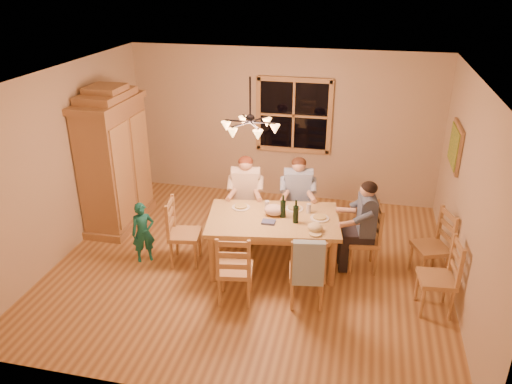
% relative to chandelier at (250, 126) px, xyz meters
% --- Properties ---
extents(floor, '(5.50, 5.50, 0.00)m').
position_rel_chandelier_xyz_m(floor, '(0.00, 0.00, -2.08)').
color(floor, olive).
rests_on(floor, ground).
extents(ceiling, '(5.50, 5.00, 0.02)m').
position_rel_chandelier_xyz_m(ceiling, '(0.00, 0.00, 0.62)').
color(ceiling, white).
rests_on(ceiling, wall_back).
extents(wall_back, '(5.50, 0.02, 2.70)m').
position_rel_chandelier_xyz_m(wall_back, '(0.00, 2.50, -0.73)').
color(wall_back, beige).
rests_on(wall_back, floor).
extents(wall_left, '(0.02, 5.00, 2.70)m').
position_rel_chandelier_xyz_m(wall_left, '(-2.75, 0.00, -0.73)').
color(wall_left, beige).
rests_on(wall_left, floor).
extents(wall_right, '(0.02, 5.00, 2.70)m').
position_rel_chandelier_xyz_m(wall_right, '(2.75, 0.00, -0.73)').
color(wall_right, beige).
rests_on(wall_right, floor).
extents(window, '(1.30, 0.06, 1.30)m').
position_rel_chandelier_xyz_m(window, '(0.20, 2.47, -0.53)').
color(window, black).
rests_on(window, wall_back).
extents(painting, '(0.06, 0.78, 0.64)m').
position_rel_chandelier_xyz_m(painting, '(2.71, 1.20, -0.48)').
color(painting, '#A16B45').
rests_on(painting, wall_right).
extents(chandelier, '(0.77, 0.68, 0.71)m').
position_rel_chandelier_xyz_m(chandelier, '(0.00, 0.00, 0.00)').
color(chandelier, black).
rests_on(chandelier, ceiling).
extents(armoire, '(0.66, 1.40, 2.30)m').
position_rel_chandelier_xyz_m(armoire, '(-2.42, 0.81, -1.02)').
color(armoire, '#A16B45').
rests_on(armoire, floor).
extents(dining_table, '(1.96, 1.37, 0.76)m').
position_rel_chandelier_xyz_m(dining_table, '(0.31, 0.06, -1.42)').
color(dining_table, '#AE8C4D').
rests_on(dining_table, floor).
extents(chair_far_left, '(0.50, 0.48, 0.99)m').
position_rel_chandelier_xyz_m(chair_far_left, '(-0.27, 0.83, -1.77)').
color(chair_far_left, tan).
rests_on(chair_far_left, floor).
extents(chair_far_right, '(0.50, 0.48, 0.99)m').
position_rel_chandelier_xyz_m(chair_far_right, '(0.52, 0.96, -1.77)').
color(chair_far_right, tan).
rests_on(chair_far_right, floor).
extents(chair_near_left, '(0.50, 0.48, 0.99)m').
position_rel_chandelier_xyz_m(chair_near_left, '(-0.00, -0.85, -1.77)').
color(chair_near_left, tan).
rests_on(chair_near_left, floor).
extents(chair_near_right, '(0.50, 0.48, 0.99)m').
position_rel_chandelier_xyz_m(chair_near_right, '(0.89, -0.71, -1.77)').
color(chair_near_right, tan).
rests_on(chair_near_right, floor).
extents(chair_end_left, '(0.48, 0.50, 0.99)m').
position_rel_chandelier_xyz_m(chair_end_left, '(-0.93, -0.14, -1.77)').
color(chair_end_left, tan).
rests_on(chair_end_left, floor).
extents(chair_end_right, '(0.48, 0.50, 0.99)m').
position_rel_chandelier_xyz_m(chair_end_right, '(1.55, 0.26, -1.77)').
color(chair_end_right, tan).
rests_on(chair_end_right, floor).
extents(adult_woman, '(0.44, 0.47, 0.87)m').
position_rel_chandelier_xyz_m(adult_woman, '(-0.27, 0.83, -1.24)').
color(adult_woman, beige).
rests_on(adult_woman, floor).
extents(adult_plaid_man, '(0.44, 0.47, 0.87)m').
position_rel_chandelier_xyz_m(adult_plaid_man, '(0.52, 0.96, -1.24)').
color(adult_plaid_man, '#385F9B').
rests_on(adult_plaid_man, floor).
extents(adult_slate_man, '(0.47, 0.44, 0.87)m').
position_rel_chandelier_xyz_m(adult_slate_man, '(1.55, 0.26, -1.24)').
color(adult_slate_man, '#465670').
rests_on(adult_slate_man, floor).
extents(towel, '(0.39, 0.16, 0.58)m').
position_rel_chandelier_xyz_m(towel, '(0.92, -0.90, -1.38)').
color(towel, '#93B5C7').
rests_on(towel, chair_near_right).
extents(wine_bottle_a, '(0.08, 0.08, 0.33)m').
position_rel_chandelier_xyz_m(wine_bottle_a, '(0.43, 0.11, -1.15)').
color(wine_bottle_a, black).
rests_on(wine_bottle_a, dining_table).
extents(wine_bottle_b, '(0.08, 0.08, 0.33)m').
position_rel_chandelier_xyz_m(wine_bottle_b, '(0.63, -0.01, -1.15)').
color(wine_bottle_b, black).
rests_on(wine_bottle_b, dining_table).
extents(plate_woman, '(0.26, 0.26, 0.02)m').
position_rel_chandelier_xyz_m(plate_woman, '(-0.21, 0.26, -1.31)').
color(plate_woman, white).
rests_on(plate_woman, dining_table).
extents(plate_plaid, '(0.26, 0.26, 0.02)m').
position_rel_chandelier_xyz_m(plate_plaid, '(0.55, 0.39, -1.31)').
color(plate_plaid, white).
rests_on(plate_plaid, dining_table).
extents(plate_slate, '(0.26, 0.26, 0.02)m').
position_rel_chandelier_xyz_m(plate_slate, '(0.94, 0.17, -1.31)').
color(plate_slate, white).
rests_on(plate_slate, dining_table).
extents(wine_glass_a, '(0.06, 0.06, 0.14)m').
position_rel_chandelier_xyz_m(wine_glass_a, '(0.17, 0.29, -1.25)').
color(wine_glass_a, silver).
rests_on(wine_glass_a, dining_table).
extents(wine_glass_b, '(0.06, 0.06, 0.14)m').
position_rel_chandelier_xyz_m(wine_glass_b, '(0.76, 0.32, -1.25)').
color(wine_glass_b, silver).
rests_on(wine_glass_b, dining_table).
extents(cap, '(0.20, 0.20, 0.11)m').
position_rel_chandelier_xyz_m(cap, '(0.91, -0.19, -1.26)').
color(cap, beige).
rests_on(cap, dining_table).
extents(napkin, '(0.20, 0.17, 0.03)m').
position_rel_chandelier_xyz_m(napkin, '(0.27, -0.10, -1.30)').
color(napkin, '#475183').
rests_on(napkin, dining_table).
extents(cloth_bundle, '(0.28, 0.22, 0.15)m').
position_rel_chandelier_xyz_m(cloth_bundle, '(0.30, 0.15, -1.24)').
color(cloth_bundle, beige).
rests_on(cloth_bundle, dining_table).
extents(child, '(0.40, 0.36, 0.91)m').
position_rel_chandelier_xyz_m(child, '(-1.54, -0.21, -1.62)').
color(child, '#186D62').
rests_on(child, floor).
extents(chair_spare_front, '(0.46, 0.48, 0.99)m').
position_rel_chandelier_xyz_m(chair_spare_front, '(2.45, -0.52, -1.77)').
color(chair_spare_front, tan).
rests_on(chair_spare_front, floor).
extents(chair_spare_back, '(0.55, 0.56, 0.99)m').
position_rel_chandelier_xyz_m(chair_spare_back, '(2.45, 0.24, -1.77)').
color(chair_spare_back, tan).
rests_on(chair_spare_back, floor).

